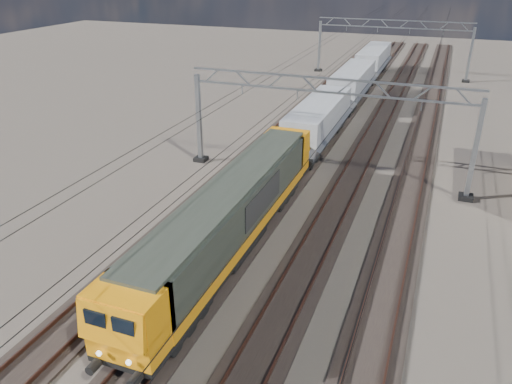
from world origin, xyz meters
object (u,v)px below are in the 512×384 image
(catenary_gantry_far, at_px, (392,46))
(hopper_wagon_third, at_px, (373,60))
(catenary_gantry_mid, at_px, (325,125))
(hopper_wagon_lead, at_px, (319,120))
(locomotive, at_px, (232,213))
(hopper_wagon_mid, at_px, (352,83))

(catenary_gantry_far, relative_size, hopper_wagon_third, 1.53)
(catenary_gantry_mid, distance_m, hopper_wagon_lead, 6.95)
(locomotive, relative_size, hopper_wagon_lead, 1.62)
(locomotive, xyz_separation_m, hopper_wagon_lead, (-0.00, 17.70, -0.09))
(catenary_gantry_far, height_order, hopper_wagon_lead, catenary_gantry_far)
(catenary_gantry_far, height_order, locomotive, catenary_gantry_far)
(locomotive, height_order, hopper_wagon_lead, locomotive)
(catenary_gantry_far, height_order, hopper_wagon_mid, catenary_gantry_far)
(catenary_gantry_mid, xyz_separation_m, hopper_wagon_lead, (-2.00, 6.44, -1.67))
(catenary_gantry_mid, bearing_deg, hopper_wagon_lead, 107.26)
(hopper_wagon_mid, relative_size, hopper_wagon_third, 1.00)
(catenary_gantry_far, xyz_separation_m, locomotive, (-2.00, -47.26, -1.58))
(hopper_wagon_mid, bearing_deg, hopper_wagon_lead, -90.00)
(hopper_wagon_lead, distance_m, hopper_wagon_third, 28.40)
(catenary_gantry_far, distance_m, hopper_wagon_lead, 29.68)
(catenary_gantry_far, distance_m, hopper_wagon_third, 2.86)
(locomotive, bearing_deg, hopper_wagon_lead, 90.00)
(locomotive, height_order, hopper_wagon_mid, locomotive)
(hopper_wagon_lead, bearing_deg, catenary_gantry_far, 86.13)
(catenary_gantry_far, xyz_separation_m, hopper_wagon_lead, (-2.00, -29.56, -1.67))
(catenary_gantry_mid, bearing_deg, locomotive, -100.07)
(catenary_gantry_mid, bearing_deg, hopper_wagon_third, 93.29)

